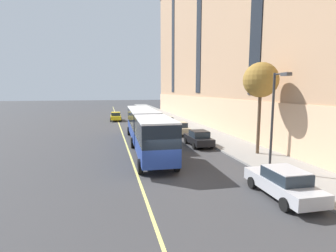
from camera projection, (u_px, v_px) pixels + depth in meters
The scene contains 13 objects.
ground_plane at pixel (166, 177), 16.55m from camera, with size 260.00×260.00×0.00m, color #38383A.
sidewalk at pixel (261, 157), 21.35m from camera, with size 4.55×160.00×0.15m, color gray.
city_bus at pixel (145, 127), 24.83m from camera, with size 3.26×18.46×3.48m.
parked_car_silver_0 at pixel (283, 183), 13.33m from camera, with size 2.03×4.72×1.56m.
parked_car_white_2 at pixel (157, 117), 46.64m from camera, with size 1.97×4.50×1.56m.
parked_car_black_3 at pixel (199, 138), 25.67m from camera, with size 1.97×4.31×1.56m.
parked_car_champagne_5 at pixel (167, 122), 38.91m from camera, with size 1.99×4.29×1.56m.
parked_car_champagne_6 at pixel (179, 128), 32.55m from camera, with size 1.96×4.33×1.56m.
taxi_cab at pixel (116, 116), 46.88m from camera, with size 2.04×4.47×1.56m.
street_tree_mid_block at pixel (261, 81), 21.39m from camera, with size 2.87×2.87×7.58m.
street_lamp at pixel (275, 112), 16.63m from camera, with size 0.36×1.48×6.40m.
fire_hydrant at pixel (175, 122), 41.23m from camera, with size 0.42×0.24×0.72m.
lane_centerline at pixel (134, 166), 19.05m from camera, with size 0.16×140.00×0.01m, color #E0D66B.
Camera 1 is at (-3.50, -15.56, 5.48)m, focal length 28.00 mm.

